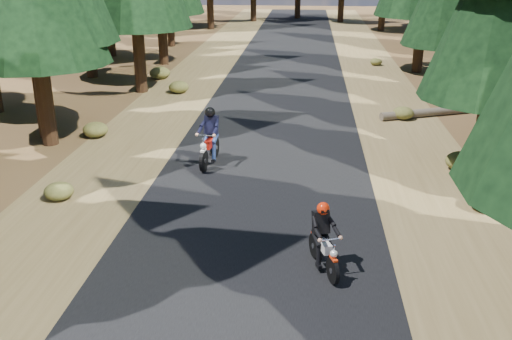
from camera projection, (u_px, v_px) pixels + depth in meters
The scene contains 8 objects.
ground at pixel (250, 241), 12.53m from camera, with size 120.00×120.00×0.00m, color #4B321A.
road at pixel (266, 163), 17.19m from camera, with size 6.00×100.00×0.01m, color black.
shoulder_l at pixel (118, 158), 17.57m from camera, with size 3.20×100.00×0.01m, color brown.
shoulder_r at pixel (422, 168), 16.80m from camera, with size 3.20×100.00×0.01m, color brown.
log_near at pixel (438, 112), 22.14m from camera, with size 0.32×0.32×4.98m, color #4C4233.
understory_shrubs at pixel (292, 133), 19.10m from camera, with size 13.89×30.96×0.61m.
rider_lead at pixel (324, 249), 11.23m from camera, with size 0.96×1.64×1.40m.
rider_follow at pixel (209, 146), 16.88m from camera, with size 0.78×1.96×1.71m.
Camera 1 is at (1.14, -11.10, 5.93)m, focal length 40.00 mm.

